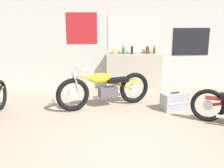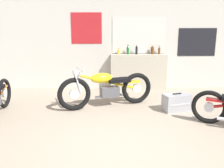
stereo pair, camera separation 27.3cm
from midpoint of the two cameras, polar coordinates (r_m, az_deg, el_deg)
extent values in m
plane|color=gray|center=(4.11, 4.61, -14.31)|extent=(24.00, 24.00, 0.00)
cube|color=beige|center=(7.38, 1.98, 9.81)|extent=(10.00, 0.06, 2.80)
cube|color=silver|center=(7.40, 6.91, 10.53)|extent=(1.40, 0.01, 0.93)
cube|color=beige|center=(7.39, 6.91, 10.53)|extent=(1.46, 0.01, 0.99)
cube|color=black|center=(7.81, 18.99, 8.61)|extent=(1.05, 0.01, 0.77)
cube|color=#B21E23|center=(7.33, -4.50, 12.01)|extent=(0.84, 0.01, 0.84)
cube|color=#B7AD99|center=(7.39, 6.83, 2.63)|extent=(1.55, 0.28, 0.99)
cylinder|color=gold|center=(7.29, 2.55, 6.97)|extent=(0.07, 0.07, 0.12)
cone|color=gold|center=(7.28, 2.56, 7.55)|extent=(0.06, 0.06, 0.03)
cylinder|color=red|center=(7.28, 2.56, 7.73)|extent=(0.03, 0.03, 0.01)
cylinder|color=#23662D|center=(7.29, 4.58, 7.21)|extent=(0.07, 0.07, 0.19)
cone|color=#23662D|center=(7.28, 4.59, 8.15)|extent=(0.06, 0.06, 0.05)
cylinder|color=black|center=(7.27, 4.60, 8.43)|extent=(0.03, 0.03, 0.02)
cylinder|color=black|center=(7.30, 6.44, 7.22)|extent=(0.06, 0.06, 0.20)
cone|color=black|center=(7.29, 6.47, 8.21)|extent=(0.05, 0.05, 0.06)
cylinder|color=silver|center=(7.28, 6.48, 8.51)|extent=(0.02, 0.02, 0.02)
cylinder|color=#5B3814|center=(7.39, 9.83, 7.15)|extent=(0.09, 0.09, 0.19)
cone|color=#5B3814|center=(7.38, 9.87, 8.07)|extent=(0.08, 0.08, 0.05)
cylinder|color=silver|center=(7.38, 9.88, 8.35)|extent=(0.04, 0.04, 0.02)
cylinder|color=#5B3814|center=(7.43, 11.29, 7.04)|extent=(0.06, 0.06, 0.17)
cone|color=#5B3814|center=(7.42, 11.33, 7.87)|extent=(0.05, 0.05, 0.05)
cylinder|color=red|center=(7.41, 11.34, 8.12)|extent=(0.02, 0.02, 0.02)
torus|color=black|center=(5.33, 21.75, -4.71)|extent=(0.62, 0.36, 0.65)
cylinder|color=silver|center=(5.33, 21.75, -4.71)|extent=(0.19, 0.13, 0.18)
cube|color=#B21919|center=(5.28, 22.90, -3.21)|extent=(0.34, 0.26, 0.04)
torus|color=black|center=(5.68, -6.87, -2.23)|extent=(0.73, 0.33, 0.73)
cylinder|color=silver|center=(5.68, -6.87, -2.23)|extent=(0.21, 0.13, 0.20)
torus|color=black|center=(6.15, 6.62, -0.94)|extent=(0.73, 0.33, 0.73)
cylinder|color=silver|center=(6.15, 6.62, -0.94)|extent=(0.21, 0.13, 0.20)
cube|color=#4C4C51|center=(5.90, 0.82, -1.67)|extent=(0.46, 0.34, 0.22)
cylinder|color=yellow|center=(5.85, 0.83, 0.37)|extent=(1.29, 0.48, 0.45)
ellipsoid|color=yellow|center=(5.76, -0.95, 1.31)|extent=(0.55, 0.39, 0.22)
cube|color=black|center=(5.92, 2.84, 0.85)|extent=(0.55, 0.39, 0.08)
cube|color=yellow|center=(6.07, 5.92, 0.55)|extent=(0.32, 0.23, 0.04)
cylinder|color=silver|center=(5.57, -6.08, 0.29)|extent=(0.18, 0.09, 0.52)
cylinder|color=silver|center=(5.68, -6.36, 0.56)|extent=(0.18, 0.09, 0.52)
cylinder|color=silver|center=(5.59, -5.56, 3.13)|extent=(0.23, 0.62, 0.03)
sphere|color=silver|center=(5.59, -6.13, 2.08)|extent=(0.13, 0.13, 0.13)
cylinder|color=silver|center=(6.11, 1.27, -2.57)|extent=(0.79, 0.32, 0.06)
torus|color=black|center=(6.28, -21.27, -1.87)|extent=(0.09, 0.66, 0.66)
cylinder|color=silver|center=(6.28, -21.27, -1.87)|extent=(0.06, 0.18, 0.18)
cube|color=orange|center=(6.16, -21.68, -0.68)|extent=(0.14, 0.28, 0.04)
cube|color=#9E9EA3|center=(5.87, 15.15, -3.92)|extent=(0.63, 0.45, 0.37)
cube|color=silver|center=(5.75, 15.97, -4.36)|extent=(0.47, 0.14, 0.02)
cube|color=black|center=(5.82, 15.27, -2.05)|extent=(0.20, 0.08, 0.02)
camera|label=1|loc=(0.14, -88.48, 0.38)|focal=42.00mm
camera|label=2|loc=(0.14, 91.52, -0.38)|focal=42.00mm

